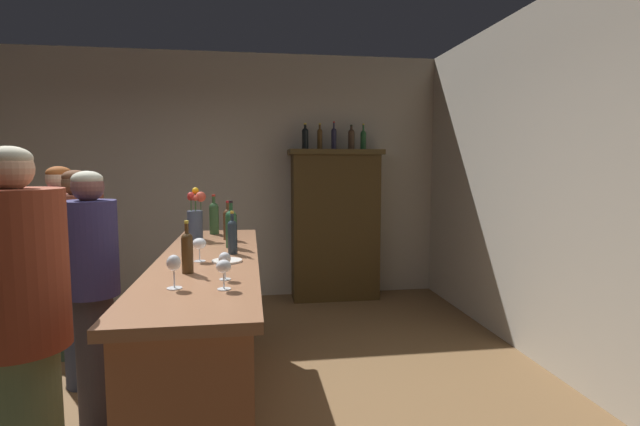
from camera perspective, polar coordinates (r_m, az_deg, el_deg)
The scene contains 24 objects.
wall_back at distance 5.81m, azimuth -14.90°, elevation 4.21°, with size 5.99×0.12×2.92m, color #BEB3A0.
wall_right at distance 3.59m, azimuth 32.53°, elevation 2.59°, with size 0.12×6.15×2.92m, color #B9B1A0.
bar_counter at distance 3.16m, azimuth -13.21°, elevation -14.46°, with size 0.62×2.52×1.03m.
display_cabinet at distance 5.61m, azimuth 1.85°, elevation -1.09°, with size 1.10×0.42×1.79m.
wine_bottle_chardonnay at distance 3.34m, azimuth -10.72°, elevation -1.69°, with size 0.08×0.08×0.33m.
wine_bottle_riesling at distance 4.03m, azimuth -12.74°, elevation -0.43°, with size 0.08×0.08×0.33m.
wine_bottle_pinot at distance 2.61m, azimuth -15.81°, elevation -4.41°, with size 0.06×0.06×0.28m.
wine_bottle_merlot at distance 3.11m, azimuth -10.58°, elevation -2.66°, with size 0.06×0.06×0.28m.
wine_bottle_syrah at distance 3.71m, azimuth -11.08°, elevation -1.14°, with size 0.08×0.08×0.30m.
wine_glass_front at distance 2.91m, azimuth -14.44°, elevation -3.70°, with size 0.08×0.08×0.14m.
wine_glass_mid at distance 2.24m, azimuth -11.62°, elevation -6.51°, with size 0.07×0.07×0.14m.
wine_glass_rear at distance 2.42m, azimuth -11.50°, elevation -5.64°, with size 0.06×0.06×0.14m.
wine_glass_spare at distance 2.31m, azimuth -17.33°, elevation -6.00°, with size 0.07×0.07×0.16m.
flower_arrangement at distance 3.78m, azimuth -14.88°, elevation -0.55°, with size 0.15×0.13×0.40m.
cheese_plate at distance 2.88m, azimuth -11.23°, elevation -5.72°, with size 0.18×0.18×0.01m, color white.
display_bottle_left at distance 5.52m, azimuth -1.81°, elevation 9.16°, with size 0.08×0.08×0.30m.
display_bottle_midleft at distance 5.55m, azimuth -0.03°, elevation 9.12°, with size 0.06×0.06×0.30m.
display_bottle_center at distance 5.57m, azimuth 1.69°, elevation 9.14°, with size 0.06×0.06×0.33m.
display_bottle_midright at distance 5.62m, azimuth 3.83°, elevation 9.04°, with size 0.08×0.08×0.29m.
display_bottle_right at distance 5.65m, azimuth 5.27°, elevation 8.94°, with size 0.07×0.07×0.31m.
patron_in_grey at distance 4.44m, azimuth -28.71°, elevation -4.32°, with size 0.35×0.35×1.60m.
patron_in_navy at distance 2.38m, azimuth -32.58°, elevation -12.00°, with size 0.39×0.39×1.68m.
patron_near_entrance at distance 3.20m, azimuth -25.88°, elevation -8.02°, with size 0.31×0.31×1.57m.
patron_redhead at distance 3.80m, azimuth -27.12°, elevation -6.16°, with size 0.36×0.36×1.57m.
Camera 1 is at (0.64, -2.70, 1.61)m, focal length 26.36 mm.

